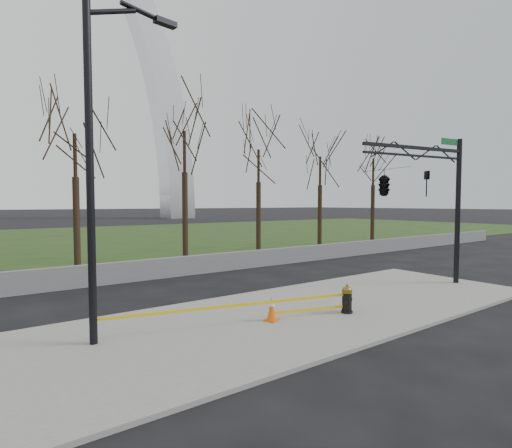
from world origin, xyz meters
TOP-DOWN VIEW (x-y plane):
  - ground at (0.00, 0.00)m, footprint 500.00×500.00m
  - sidewalk at (0.00, 0.00)m, footprint 18.00×6.00m
  - grass_strip at (0.00, 30.00)m, footprint 120.00×40.00m
  - guardrail at (0.00, 8.00)m, footprint 60.00×0.30m
  - gateway_arch at (0.00, 75.00)m, footprint 66.00×6.00m
  - tree_row at (-1.17, 12.00)m, footprint 43.67×4.00m
  - fire_hydrant at (0.95, -0.94)m, footprint 0.53×0.38m
  - traffic_cone at (-1.38, -0.25)m, footprint 0.45×0.45m
  - street_light at (-5.64, 0.81)m, footprint 2.38×0.51m
  - traffic_signal_mast at (4.90, 0.01)m, footprint 5.03×2.54m
  - caution_tape at (-1.89, -0.22)m, footprint 6.81×1.72m

SIDE VIEW (x-z plane):
  - ground at x=0.00m, z-range 0.00..0.00m
  - grass_strip at x=0.00m, z-range 0.00..0.06m
  - sidewalk at x=0.00m, z-range 0.00..0.10m
  - traffic_cone at x=-1.38m, z-range 0.10..0.77m
  - guardrail at x=0.00m, z-range 0.00..0.90m
  - fire_hydrant at x=0.95m, z-range 0.07..0.92m
  - caution_tape at x=-1.89m, z-range 0.35..0.79m
  - traffic_signal_mast at x=4.90m, z-range 1.15..7.15m
  - tree_row at x=-1.17m, z-range 0.00..8.34m
  - street_light at x=-5.64m, z-range 0.59..8.80m
  - gateway_arch at x=0.00m, z-range 0.00..65.00m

